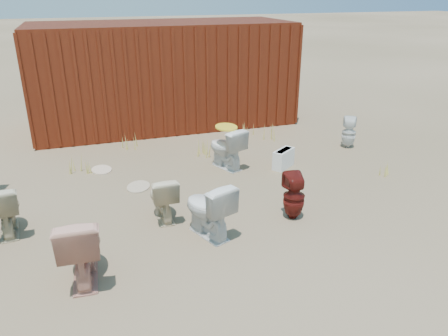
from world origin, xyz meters
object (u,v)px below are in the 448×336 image
object	(u,v)px
toilet_front_pink	(80,247)
toilet_back_beige_left	(5,209)
toilet_back_beige_right	(163,197)
toilet_back_yellowlid	(226,148)
loose_tank	(283,159)
shipping_container	(164,74)
toilet_back_e	(349,132)
toilet_front_maroon	(294,196)
toilet_front_c	(208,209)

from	to	relation	value
toilet_front_pink	toilet_back_beige_left	xyz separation A→B (m)	(-0.95, 1.40, -0.06)
toilet_back_beige_right	toilet_back_yellowlid	bearing A→B (deg)	-134.89
toilet_back_beige_right	loose_tank	distance (m)	2.80
shipping_container	toilet_back_e	distance (m)	4.56
toilet_front_maroon	toilet_back_beige_right	world-z (taller)	toilet_front_maroon
toilet_back_beige_right	toilet_back_yellowlid	size ratio (longest dim) A/B	0.87
toilet_back_yellowlid	toilet_back_beige_left	bearing A→B (deg)	-2.30
toilet_front_c	toilet_back_yellowlid	size ratio (longest dim) A/B	1.02
toilet_back_beige_right	toilet_front_pink	bearing A→B (deg)	43.32
toilet_back_yellowlid	toilet_front_c	bearing A→B (deg)	43.55
toilet_back_beige_left	toilet_back_e	world-z (taller)	toilet_back_beige_left
shipping_container	toilet_back_yellowlid	bearing A→B (deg)	-81.94
toilet_front_maroon	toilet_back_beige_left	xyz separation A→B (m)	(-3.90, 0.85, 0.02)
loose_tank	toilet_front_c	bearing A→B (deg)	-172.74
toilet_back_beige_right	loose_tank	world-z (taller)	toilet_back_beige_right
shipping_container	toilet_back_beige_left	distance (m)	5.63
toilet_back_beige_left	toilet_back_beige_right	size ratio (longest dim) A/B	1.08
shipping_container	toilet_front_maroon	size ratio (longest dim) A/B	8.70
shipping_container	toilet_front_c	xyz separation A→B (m)	(-0.54, -5.54, -0.80)
toilet_back_beige_left	toilet_back_e	size ratio (longest dim) A/B	1.13
toilet_front_maroon	loose_tank	distance (m)	1.95
toilet_front_pink	toilet_back_e	bearing A→B (deg)	-148.55
toilet_front_c	toilet_back_e	bearing A→B (deg)	-167.98
shipping_container	toilet_back_beige_right	size ratio (longest dim) A/B	8.84
toilet_front_maroon	toilet_back_e	xyz separation A→B (m)	(2.50, 2.40, -0.02)
toilet_back_e	loose_tank	size ratio (longest dim) A/B	1.30
toilet_front_maroon	toilet_back_yellowlid	bearing A→B (deg)	-75.33
toilet_back_yellowlid	toilet_back_e	distance (m)	2.82
toilet_back_e	toilet_front_pink	bearing A→B (deg)	61.90
toilet_front_c	toilet_back_beige_left	bearing A→B (deg)	-40.73
toilet_back_beige_left	loose_tank	bearing A→B (deg)	-174.32
toilet_front_maroon	toilet_back_beige_left	bearing A→B (deg)	-5.81
shipping_container	loose_tank	world-z (taller)	shipping_container
toilet_front_pink	toilet_front_maroon	size ratio (longest dim) A/B	1.24
toilet_front_maroon	toilet_front_c	bearing A→B (deg)	9.77
toilet_front_c	toilet_back_beige_right	world-z (taller)	toilet_front_c
toilet_back_beige_right	loose_tank	xyz separation A→B (m)	(2.51, 1.22, -0.16)
toilet_front_c	toilet_front_maroon	world-z (taller)	toilet_front_c
shipping_container	toilet_back_beige_left	bearing A→B (deg)	-124.18
toilet_front_c	loose_tank	xyz separation A→B (m)	(2.02, 1.88, -0.22)
toilet_back_beige_left	loose_tank	xyz separation A→B (m)	(4.61, 0.95, -0.19)
toilet_front_pink	toilet_back_beige_right	bearing A→B (deg)	-132.54
toilet_front_c	toilet_front_maroon	size ratio (longest dim) A/B	1.15
toilet_front_maroon	toilet_back_yellowlid	xyz separation A→B (m)	(-0.31, 2.14, 0.04)
toilet_front_pink	toilet_back_beige_left	world-z (taller)	toilet_front_pink
toilet_front_c	toilet_front_maroon	distance (m)	1.32
toilet_front_pink	toilet_back_beige_right	world-z (taller)	toilet_front_pink
toilet_back_beige_left	shipping_container	bearing A→B (deg)	-130.13
toilet_front_maroon	toilet_back_beige_right	xyz separation A→B (m)	(-1.80, 0.58, -0.01)
toilet_front_c	toilet_back_beige_left	xyz separation A→B (m)	(-2.59, 0.93, -0.03)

